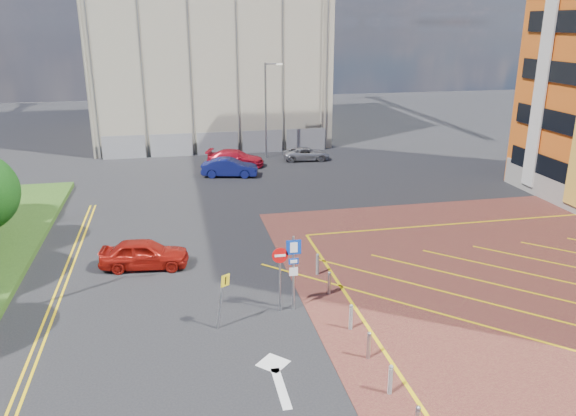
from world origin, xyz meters
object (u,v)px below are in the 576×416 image
object	(u,v)px
car_red_left	(144,254)
lamp_back	(267,107)
warning_sign	(222,294)
sign_cluster	(289,266)
car_red_back	(236,158)
car_silver_back	(306,154)
car_blue_back	(230,167)

from	to	relation	value
car_red_left	lamp_back	bearing A→B (deg)	-17.36
warning_sign	car_red_left	xyz separation A→B (m)	(-3.11, 6.39, -0.72)
sign_cluster	car_red_left	xyz separation A→B (m)	(-5.85, 5.52, -1.25)
warning_sign	car_red_left	bearing A→B (deg)	115.98
lamp_back	warning_sign	world-z (taller)	lamp_back
car_red_left	car_red_back	world-z (taller)	car_red_left
lamp_back	car_silver_back	bearing A→B (deg)	-29.14
car_blue_back	car_silver_back	distance (m)	7.97
car_blue_back	car_red_back	xyz separation A→B (m)	(0.81, 3.06, -0.02)
lamp_back	car_red_back	bearing A→B (deg)	-139.64
sign_cluster	car_red_back	size ratio (longest dim) A/B	0.69
car_silver_back	lamp_back	bearing A→B (deg)	65.54
lamp_back	car_red_back	size ratio (longest dim) A/B	1.73
car_blue_back	car_red_back	world-z (taller)	car_blue_back
lamp_back	car_blue_back	size ratio (longest dim) A/B	1.90
sign_cluster	car_red_left	bearing A→B (deg)	136.67
lamp_back	car_blue_back	world-z (taller)	lamp_back
warning_sign	car_silver_back	xyz separation A→B (m)	(9.59, 26.18, -0.88)
sign_cluster	car_silver_back	world-z (taller)	sign_cluster
car_red_left	car_red_back	bearing A→B (deg)	-12.42
sign_cluster	car_red_back	xyz separation A→B (m)	(0.73, 24.42, -1.28)
sign_cluster	warning_sign	world-z (taller)	sign_cluster
warning_sign	car_silver_back	distance (m)	27.89
sign_cluster	car_blue_back	xyz separation A→B (m)	(-0.08, 21.36, -1.26)
sign_cluster	car_blue_back	bearing A→B (deg)	90.21
lamp_back	car_red_left	world-z (taller)	lamp_back
warning_sign	car_red_left	world-z (taller)	warning_sign
car_red_back	sign_cluster	bearing A→B (deg)	-162.50
lamp_back	car_silver_back	distance (m)	5.18
sign_cluster	warning_sign	size ratio (longest dim) A/B	1.42
lamp_back	warning_sign	distance (m)	28.79
warning_sign	car_red_back	xyz separation A→B (m)	(3.47, 25.29, -0.76)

